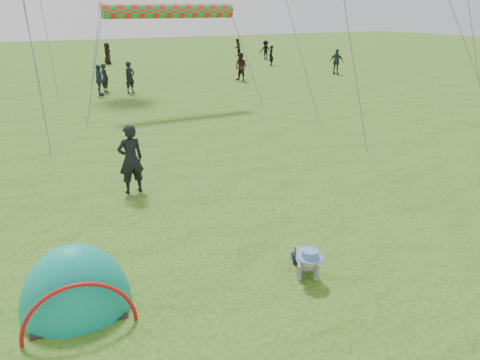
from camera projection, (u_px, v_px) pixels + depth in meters
name	position (u px, v px, depth m)	size (l,w,h in m)	color
ground	(272.00, 310.00, 7.42)	(140.00, 140.00, 0.00)	#1A580E
crawling_toddler	(307.00, 259.00, 8.29)	(0.58, 0.82, 0.63)	black
popup_tent	(78.00, 309.00, 7.45)	(1.71, 1.41, 2.22)	#008E94
standing_adult	(131.00, 159.00, 11.84)	(0.65, 0.43, 1.79)	black
crowd_person_0	(105.00, 78.00, 26.20)	(0.58, 0.38, 1.58)	black
crowd_person_1	(237.00, 47.00, 45.99)	(0.81, 0.63, 1.66)	black
crowd_person_2	(99.00, 80.00, 25.22)	(0.97, 0.40, 1.65)	#293946
crowd_person_3	(266.00, 50.00, 42.87)	(1.10, 0.63, 1.70)	black
crowd_person_6	(271.00, 56.00, 38.36)	(0.58, 0.38, 1.60)	black
crowd_person_8	(337.00, 62.00, 33.28)	(1.03, 0.43, 1.77)	#283740
crowd_person_10	(107.00, 53.00, 39.30)	(0.86, 0.56, 1.76)	black
crowd_person_12	(130.00, 77.00, 25.97)	(0.63, 0.41, 1.72)	black
crowd_person_13	(241.00, 67.00, 30.22)	(0.87, 0.68, 1.80)	black
rainbow_tube_kite	(170.00, 11.00, 20.97)	(0.64, 0.64, 6.06)	red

